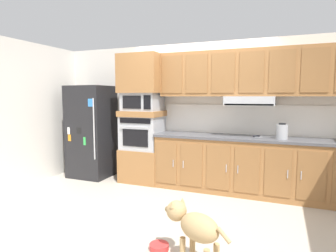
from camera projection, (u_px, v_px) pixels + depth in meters
The scene contains 17 objects.
ground_plane at pixel (180, 201), 4.24m from camera, with size 9.60×9.60×0.00m, color #B2A899.
back_kitchen_wall at pixel (201, 114), 5.14m from camera, with size 6.20×0.12×2.50m, color silver.
side_panel_left at pixel (34, 114), 5.14m from camera, with size 0.12×7.10×2.50m, color silver.
refrigerator at pixel (92, 131), 5.54m from camera, with size 0.76×0.73×1.76m.
oven_base_cabinet at pixel (143, 165), 5.27m from camera, with size 0.74×0.62×0.60m, color #996638.
built_in_oven at pixel (143, 133), 5.20m from camera, with size 0.70×0.62×0.60m.
appliance_mid_shelf at pixel (143, 113), 5.17m from camera, with size 0.74×0.62×0.10m, color #996638.
microwave at pixel (142, 102), 5.15m from camera, with size 0.64×0.54×0.32m.
appliance_upper_cabinet at pixel (142, 74), 5.10m from camera, with size 0.74×0.62×0.68m, color #996638.
lower_cabinet_run at pixel (249, 167), 4.55m from camera, with size 3.05×0.63×0.88m.
countertop_slab at pixel (250, 138), 4.51m from camera, with size 3.09×0.64×0.04m, color #4C4C51.
backsplash_panel at pixel (252, 120), 4.74m from camera, with size 3.09×0.02×0.50m, color silver.
upper_cabinet_with_hood at pixel (252, 75), 4.52m from camera, with size 3.05×0.48×0.88m.
screwdriver at pixel (257, 136), 4.49m from camera, with size 0.15×0.16×0.03m.
electric_kettle at pixel (282, 131), 4.27m from camera, with size 0.17×0.17×0.24m.
dog at pixel (194, 226), 2.60m from camera, with size 0.73×0.42×0.58m.
dog_food_bowl at pixel (159, 247), 2.90m from camera, with size 0.20×0.20×0.06m.
Camera 1 is at (1.35, -3.88, 1.56)m, focal length 30.42 mm.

